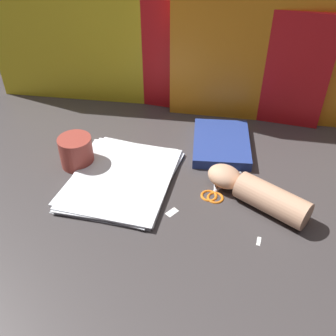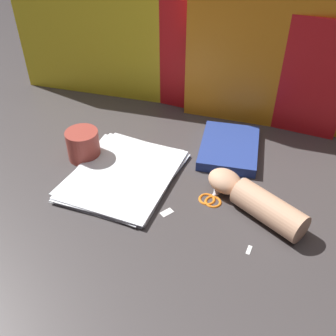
{
  "view_description": "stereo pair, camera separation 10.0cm",
  "coord_description": "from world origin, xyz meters",
  "px_view_note": "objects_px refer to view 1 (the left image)",
  "views": [
    {
      "loc": [
        0.17,
        -0.75,
        0.69
      ],
      "look_at": [
        -0.01,
        0.0,
        0.06
      ],
      "focal_mm": 42.0,
      "sensor_mm": 36.0,
      "label": 1
    },
    {
      "loc": [
        0.26,
        -0.73,
        0.69
      ],
      "look_at": [
        -0.01,
        0.0,
        0.06
      ],
      "focal_mm": 42.0,
      "sensor_mm": 36.0,
      "label": 2
    }
  ],
  "objects_px": {
    "paper_stack": "(121,178)",
    "hand_forearm": "(258,193)",
    "book_closed": "(221,143)",
    "scissors": "(216,189)",
    "mug": "(76,152)"
  },
  "relations": [
    {
      "from": "scissors",
      "to": "mug",
      "type": "xyz_separation_m",
      "value": [
        -0.39,
        0.02,
        0.04
      ]
    },
    {
      "from": "book_closed",
      "to": "scissors",
      "type": "bearing_deg",
      "value": -86.41
    },
    {
      "from": "paper_stack",
      "to": "book_closed",
      "type": "xyz_separation_m",
      "value": [
        0.24,
        0.21,
        0.01
      ]
    },
    {
      "from": "book_closed",
      "to": "mug",
      "type": "bearing_deg",
      "value": -155.66
    },
    {
      "from": "scissors",
      "to": "book_closed",
      "type": "bearing_deg",
      "value": 93.59
    },
    {
      "from": "book_closed",
      "to": "scissors",
      "type": "xyz_separation_m",
      "value": [
        0.01,
        -0.19,
        -0.01
      ]
    },
    {
      "from": "paper_stack",
      "to": "hand_forearm",
      "type": "distance_m",
      "value": 0.36
    },
    {
      "from": "scissors",
      "to": "hand_forearm",
      "type": "height_order",
      "value": "hand_forearm"
    },
    {
      "from": "paper_stack",
      "to": "mug",
      "type": "distance_m",
      "value": 0.15
    },
    {
      "from": "hand_forearm",
      "to": "paper_stack",
      "type": "bearing_deg",
      "value": 179.01
    },
    {
      "from": "book_closed",
      "to": "mug",
      "type": "xyz_separation_m",
      "value": [
        -0.38,
        -0.17,
        0.03
      ]
    },
    {
      "from": "book_closed",
      "to": "scissors",
      "type": "relative_size",
      "value": 1.52
    },
    {
      "from": "scissors",
      "to": "mug",
      "type": "height_order",
      "value": "mug"
    },
    {
      "from": "paper_stack",
      "to": "hand_forearm",
      "type": "xyz_separation_m",
      "value": [
        0.36,
        -0.01,
        0.03
      ]
    },
    {
      "from": "paper_stack",
      "to": "book_closed",
      "type": "bearing_deg",
      "value": 41.38
    }
  ]
}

